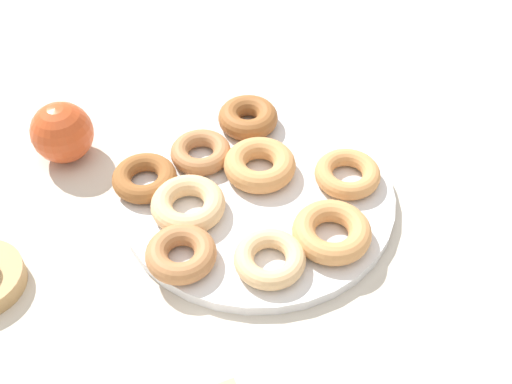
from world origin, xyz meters
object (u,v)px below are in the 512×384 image
object	(u,v)px
donut_3	(181,254)
donut_6	(248,118)
donut_2	(201,152)
donut_4	(270,259)
apple	(62,133)
donut_plate	(258,195)
donut_0	(256,165)
donut_7	(145,177)
donut_1	(347,174)
donut_5	(332,232)
donut_8	(188,204)

from	to	relation	value
donut_3	donut_6	distance (m)	0.25
donut_2	donut_4	distance (m)	0.20
donut_4	apple	size ratio (longest dim) A/B	1.00
donut_plate	apple	size ratio (longest dim) A/B	4.21
donut_2	donut_0	bearing A→B (deg)	164.76
donut_6	donut_7	size ratio (longest dim) A/B	1.02
donut_4	donut_7	size ratio (longest dim) A/B	1.00
donut_2	apple	world-z (taller)	apple
donut_1	donut_2	xyz separation A→B (m)	(0.19, -0.03, 0.00)
donut_plate	donut_2	size ratio (longest dim) A/B	4.33
donut_0	donut_4	xyz separation A→B (m)	(-0.03, 0.15, -0.00)
donut_3	donut_6	xyz separation A→B (m)	(-0.06, -0.24, 0.00)
donut_2	apple	xyz separation A→B (m)	(0.19, -0.01, 0.01)
donut_plate	donut_4	xyz separation A→B (m)	(-0.02, 0.12, 0.02)
apple	donut_7	bearing A→B (deg)	153.55
donut_4	donut_6	bearing A→B (deg)	-79.25
donut_5	donut_6	bearing A→B (deg)	-59.55
donut_3	donut_4	bearing A→B (deg)	-178.95
donut_1	apple	size ratio (longest dim) A/B	1.02
donut_2	donut_4	size ratio (longest dim) A/B	0.98
donut_6	donut_1	bearing A→B (deg)	144.52
donut_4	donut_7	world-z (taller)	same
donut_2	donut_6	size ratio (longest dim) A/B	0.96
donut_3	donut_5	world-z (taller)	donut_5
donut_8	apple	bearing A→B (deg)	-29.25
donut_6	donut_8	xyz separation A→B (m)	(0.06, 0.17, -0.00)
donut_0	donut_3	world-z (taller)	donut_0
donut_6	donut_5	bearing A→B (deg)	120.45
donut_1	donut_3	bearing A→B (deg)	36.99
donut_plate	apple	xyz separation A→B (m)	(0.27, -0.06, 0.03)
donut_plate	donut_1	bearing A→B (deg)	-166.19
donut_2	donut_7	xyz separation A→B (m)	(0.07, 0.05, 0.00)
donut_6	donut_4	bearing A→B (deg)	100.75
apple	donut_3	bearing A→B (deg)	136.48
donut_0	donut_8	size ratio (longest dim) A/B	1.02
donut_7	donut_8	xyz separation A→B (m)	(-0.06, 0.04, 0.00)
donut_1	donut_6	size ratio (longest dim) A/B	1.01
donut_7	apple	distance (m)	0.14
donut_0	donut_3	size ratio (longest dim) A/B	1.14
donut_2	donut_4	xyz separation A→B (m)	(-0.10, 0.17, -0.00)
donut_0	donut_3	bearing A→B (deg)	63.51
donut_4	donut_6	size ratio (longest dim) A/B	0.98
donut_plate	donut_4	size ratio (longest dim) A/B	4.23
donut_plate	donut_5	size ratio (longest dim) A/B	3.73
donut_3	donut_8	xyz separation A→B (m)	(0.00, -0.08, 0.00)
donut_8	apple	xyz separation A→B (m)	(0.19, -0.10, 0.01)
donut_plate	donut_3	bearing A→B (deg)	55.98
donut_0	donut_6	distance (m)	0.10
donut_2	donut_plate	bearing A→B (deg)	146.40
donut_5	donut_7	xyz separation A→B (m)	(0.24, -0.07, -0.00)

